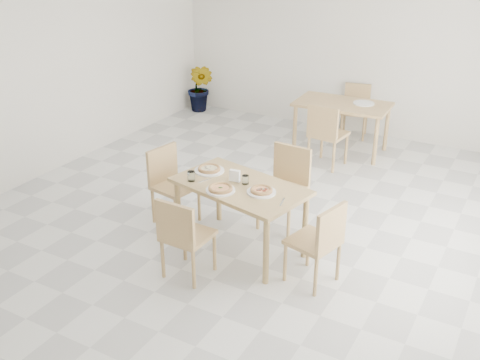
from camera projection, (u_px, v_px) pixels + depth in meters
The scene contains 21 objects.
main_table at pixel (240, 193), 5.74m from camera, with size 1.49×1.04×0.75m.
chair_south at pixel (183, 233), 5.32m from camera, with size 0.43×0.43×0.86m.
chair_north at pixel (286, 181), 6.29m from camera, with size 0.49×0.49×0.92m.
chair_west at pixel (170, 180), 6.39m from camera, with size 0.51×0.51×0.88m.
chair_east at pixel (320, 239), 5.22m from camera, with size 0.51×0.51×0.86m.
plate_margherita at pixel (221, 190), 5.57m from camera, with size 0.29×0.29×0.02m, color white.
plate_mushroom at pixel (209, 171), 6.01m from camera, with size 0.32×0.32×0.02m, color white.
plate_pepperoni at pixel (261, 192), 5.53m from camera, with size 0.29×0.29×0.02m, color white.
pizza_margherita at pixel (220, 188), 5.56m from camera, with size 0.26×0.26×0.03m.
pizza_mushroom at pixel (209, 169), 6.00m from camera, with size 0.26×0.26×0.03m.
pizza_pepperoni at pixel (261, 190), 5.52m from camera, with size 0.23×0.23×0.03m.
tumbler_a at pixel (191, 176), 5.77m from camera, with size 0.08×0.08×0.10m, color white.
tumbler_b at pixel (245, 180), 5.70m from camera, with size 0.07×0.07×0.09m, color white.
napkin_holder at pixel (235, 176), 5.74m from camera, with size 0.12×0.07×0.13m.
fork_a at pixel (282, 202), 5.34m from camera, with size 0.01×0.17×0.01m, color silver.
fork_b at pixel (205, 181), 5.79m from camera, with size 0.01×0.16×0.01m, color silver.
second_table at pixel (342, 109), 8.31m from camera, with size 1.40×0.84×0.75m.
chair_back_s at pixel (326, 131), 7.78m from camera, with size 0.51×0.51×0.93m.
chair_back_n at pixel (356, 106), 9.01m from camera, with size 0.49×0.49×0.83m.
plate_empty at pixel (364, 103), 8.23m from camera, with size 0.31×0.31×0.02m, color white.
potted_plant at pixel (200, 88), 10.17m from camera, with size 0.48×0.39×0.88m, color #265F1C.
Camera 1 is at (2.84, -5.16, 3.18)m, focal length 42.00 mm.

